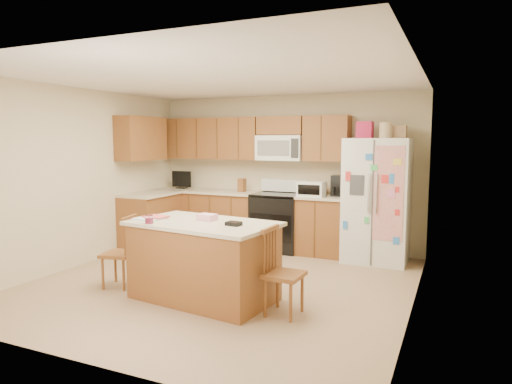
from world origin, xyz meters
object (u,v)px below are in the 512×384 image
at_px(refrigerator, 377,199).
at_px(windsor_chair_right, 282,274).
at_px(stove, 278,221).
at_px(windsor_chair_back, 228,251).
at_px(island, 204,260).
at_px(windsor_chair_left, 121,253).

bearing_deg(refrigerator, windsor_chair_right, -101.80).
xyz_separation_m(stove, windsor_chair_back, (0.07, -1.88, -0.07)).
distance_m(refrigerator, windsor_chair_right, 2.61).
distance_m(stove, windsor_chair_back, 1.88).
height_order(refrigerator, island, refrigerator).
distance_m(refrigerator, island, 2.90).
height_order(island, windsor_chair_right, island).
xyz_separation_m(island, windsor_chair_right, (0.96, -0.07, -0.02)).
relative_size(stove, windsor_chair_back, 1.31).
bearing_deg(windsor_chair_right, stove, 112.11).
bearing_deg(island, refrigerator, 58.70).
bearing_deg(windsor_chair_left, refrigerator, 43.29).
bearing_deg(stove, refrigerator, -2.30).
relative_size(refrigerator, windsor_chair_right, 2.28).
bearing_deg(windsor_chair_back, stove, 92.12).
relative_size(refrigerator, island, 1.20).
bearing_deg(windsor_chair_back, windsor_chair_left, -149.74).
relative_size(stove, windsor_chair_right, 1.26).
bearing_deg(windsor_chair_back, windsor_chair_right, -35.45).
xyz_separation_m(windsor_chair_left, windsor_chair_back, (1.12, 0.66, -0.00)).
relative_size(island, windsor_chair_back, 1.97).
distance_m(windsor_chair_left, windsor_chair_right, 2.10).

